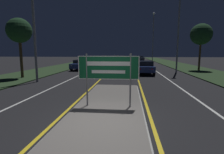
# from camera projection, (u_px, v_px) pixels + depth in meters

# --- Properties ---
(ground_plane) EXTENTS (160.00, 160.00, 0.00)m
(ground_plane) POSITION_uv_depth(u_px,v_px,m) (103.00, 124.00, 5.69)
(ground_plane) COLOR black
(median_island) EXTENTS (2.86, 9.61, 0.10)m
(median_island) POSITION_uv_depth(u_px,v_px,m) (108.00, 107.00, 7.31)
(median_island) COLOR #999993
(median_island) RESTS_ON ground_plane
(verge_left) EXTENTS (5.00, 100.00, 0.08)m
(verge_left) POSITION_uv_depth(u_px,v_px,m) (60.00, 67.00, 26.32)
(verge_left) COLOR #23381E
(verge_left) RESTS_ON ground_plane
(verge_right) EXTENTS (5.00, 100.00, 0.08)m
(verge_right) POSITION_uv_depth(u_px,v_px,m) (191.00, 69.00, 24.47)
(verge_right) COLOR #23381E
(verge_right) RESTS_ON ground_plane
(centre_line_yellow_left) EXTENTS (0.12, 70.00, 0.01)m
(centre_line_yellow_left) POSITION_uv_depth(u_px,v_px,m) (115.00, 66.00, 30.48)
(centre_line_yellow_left) COLOR gold
(centre_line_yellow_left) RESTS_ON ground_plane
(centre_line_yellow_right) EXTENTS (0.12, 70.00, 0.01)m
(centre_line_yellow_right) POSITION_uv_depth(u_px,v_px,m) (134.00, 66.00, 30.17)
(centre_line_yellow_right) COLOR gold
(centre_line_yellow_right) RESTS_ON ground_plane
(lane_line_white_left) EXTENTS (0.12, 70.00, 0.01)m
(lane_line_white_left) POSITION_uv_depth(u_px,v_px,m) (100.00, 65.00, 30.73)
(lane_line_white_left) COLOR silver
(lane_line_white_left) RESTS_ON ground_plane
(lane_line_white_right) EXTENTS (0.12, 70.00, 0.01)m
(lane_line_white_right) POSITION_uv_depth(u_px,v_px,m) (149.00, 66.00, 29.91)
(lane_line_white_right) COLOR silver
(lane_line_white_right) RESTS_ON ground_plane
(edge_line_white_left) EXTENTS (0.10, 70.00, 0.01)m
(edge_line_white_left) POSITION_uv_depth(u_px,v_px,m) (84.00, 65.00, 31.02)
(edge_line_white_left) COLOR silver
(edge_line_white_left) RESTS_ON ground_plane
(edge_line_white_right) EXTENTS (0.10, 70.00, 0.01)m
(edge_line_white_right) POSITION_uv_depth(u_px,v_px,m) (167.00, 66.00, 29.62)
(edge_line_white_right) COLOR silver
(edge_line_white_right) RESTS_ON ground_plane
(highway_sign) EXTENTS (2.49, 0.07, 2.18)m
(highway_sign) POSITION_uv_depth(u_px,v_px,m) (108.00, 69.00, 7.08)
(highway_sign) COLOR gray
(highway_sign) RESTS_ON median_island
(streetlight_right_near) EXTENTS (0.45, 0.45, 11.13)m
(streetlight_right_near) POSITION_uv_depth(u_px,v_px,m) (179.00, 13.00, 19.12)
(streetlight_right_near) COLOR gray
(streetlight_right_near) RESTS_ON ground_plane
(streetlight_right_far) EXTENTS (0.54, 0.54, 11.17)m
(streetlight_right_far) POSITION_uv_depth(u_px,v_px,m) (153.00, 31.00, 39.42)
(streetlight_right_far) COLOR gray
(streetlight_right_far) RESTS_ON ground_plane
(car_receding_0) EXTENTS (1.95, 4.73, 1.40)m
(car_receding_0) POSITION_uv_depth(u_px,v_px,m) (144.00, 67.00, 18.83)
(car_receding_0) COLOR navy
(car_receding_0) RESTS_ON ground_plane
(car_receding_1) EXTENTS (1.86, 4.63, 1.53)m
(car_receding_1) POSITION_uv_depth(u_px,v_px,m) (139.00, 62.00, 27.89)
(car_receding_1) COLOR #B7B7BC
(car_receding_1) RESTS_ON ground_plane
(car_receding_2) EXTENTS (1.99, 4.09, 1.56)m
(car_receding_2) POSITION_uv_depth(u_px,v_px,m) (139.00, 60.00, 35.44)
(car_receding_2) COLOR #4C514C
(car_receding_2) RESTS_ON ground_plane
(car_receding_3) EXTENTS (2.03, 4.45, 1.44)m
(car_receding_3) POSITION_uv_depth(u_px,v_px,m) (136.00, 58.00, 43.65)
(car_receding_3) COLOR silver
(car_receding_3) RESTS_ON ground_plane
(car_approaching_0) EXTENTS (1.89, 4.24, 1.32)m
(car_approaching_0) POSITION_uv_depth(u_px,v_px,m) (81.00, 64.00, 23.08)
(car_approaching_0) COLOR navy
(car_approaching_0) RESTS_ON ground_plane
(car_approaching_1) EXTENTS (2.03, 4.77, 1.52)m
(car_approaching_1) POSITION_uv_depth(u_px,v_px,m) (95.00, 60.00, 35.23)
(car_approaching_1) COLOR silver
(car_approaching_1) RESTS_ON ground_plane
(roadside_palm_left) EXTENTS (2.11, 2.11, 5.16)m
(roadside_palm_left) POSITION_uv_depth(u_px,v_px,m) (19.00, 31.00, 15.08)
(roadside_palm_left) COLOR #4C3823
(roadside_palm_left) RESTS_ON verge_left
(roadside_palm_right) EXTENTS (2.59, 2.59, 5.73)m
(roadside_palm_right) POSITION_uv_depth(u_px,v_px,m) (201.00, 34.00, 21.51)
(roadside_palm_right) COLOR #4C3823
(roadside_palm_right) RESTS_ON verge_right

